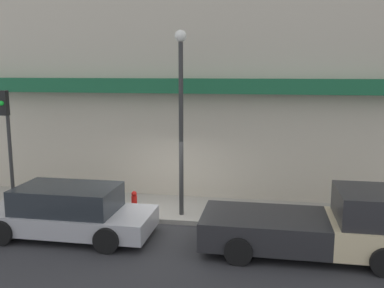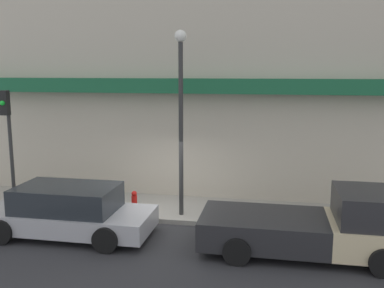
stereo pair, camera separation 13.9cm
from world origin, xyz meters
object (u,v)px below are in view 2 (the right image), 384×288
fire_hydrant (134,201)px  traffic_light (8,128)px  street_lamp (181,103)px  pickup_truck (322,226)px  parked_car (68,211)px

fire_hydrant → traffic_light: 4.81m
street_lamp → traffic_light: 5.86m
pickup_truck → fire_hydrant: size_ratio=8.24×
parked_car → traffic_light: (-2.90, 1.77, 2.10)m
pickup_truck → fire_hydrant: 6.01m
pickup_truck → street_lamp: size_ratio=0.95×
fire_hydrant → pickup_truck: bearing=-19.7°
pickup_truck → street_lamp: bearing=152.7°
parked_car → street_lamp: bearing=35.6°
traffic_light → parked_car: bearing=-31.4°
parked_car → fire_hydrant: (1.30, 2.02, -0.24)m
parked_car → fire_hydrant: bearing=59.2°
pickup_truck → fire_hydrant: (-5.66, 2.02, -0.29)m
fire_hydrant → street_lamp: 3.60m
parked_car → fire_hydrant: parked_car is taller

